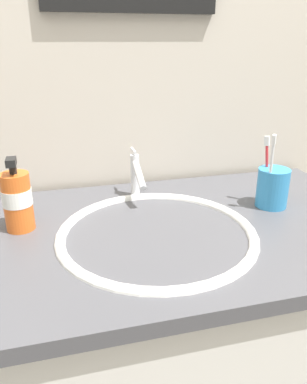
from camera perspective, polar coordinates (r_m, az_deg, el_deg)
name	(u,v)px	position (r m, az deg, el deg)	size (l,w,h in m)	color
tiled_wall_back	(130,71)	(1.11, -3.53, 17.82)	(2.32, 0.04, 2.40)	beige
vanity_counter	(161,369)	(1.14, 1.12, -25.23)	(1.12, 0.61, 0.88)	silver
sink_basin	(157,249)	(0.86, 0.50, -8.69)	(0.45, 0.45, 0.11)	white
faucet	(136,174)	(1.01, -2.64, 2.68)	(0.02, 0.14, 0.13)	silver
toothbrush_cup	(273,188)	(1.01, 17.61, 0.62)	(0.08, 0.08, 0.10)	#338CCC
toothbrush_white	(271,168)	(0.96, 17.38, 3.54)	(0.02, 0.02, 0.19)	white
toothbrush_red	(267,165)	(1.01, 16.82, 3.93)	(0.02, 0.03, 0.17)	red
soap_dispenser	(17,200)	(0.89, -19.95, -1.13)	(0.07, 0.07, 0.17)	orange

